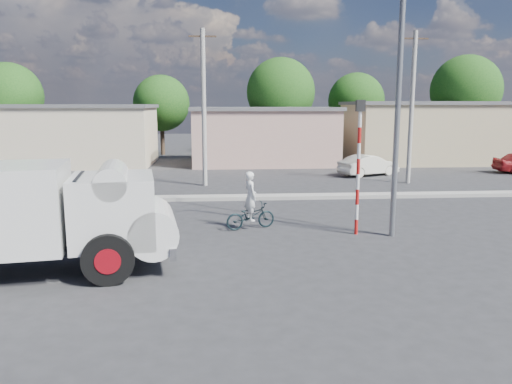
{
  "coord_description": "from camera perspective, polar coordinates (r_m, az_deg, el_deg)",
  "views": [
    {
      "loc": [
        -1.31,
        -14.14,
        4.21
      ],
      "look_at": [
        -0.04,
        2.4,
        1.3
      ],
      "focal_mm": 35.0,
      "sensor_mm": 36.0,
      "label": 1
    }
  ],
  "objects": [
    {
      "name": "car_cream",
      "position": [
        30.8,
        12.73,
        3.01
      ],
      "size": [
        3.98,
        2.7,
        1.24
      ],
      "primitive_type": "imported",
      "rotation": [
        0.0,
        0.0,
        1.98
      ],
      "color": "white",
      "rests_on": "ground"
    },
    {
      "name": "ground_plane",
      "position": [
        14.81,
        0.86,
        -6.56
      ],
      "size": [
        120.0,
        120.0,
        0.0
      ],
      "primitive_type": "plane",
      "color": "#2D2C2F",
      "rests_on": "ground"
    },
    {
      "name": "tree_row",
      "position": [
        43.57,
        7.34,
        10.85
      ],
      "size": [
        51.24,
        7.43,
        8.42
      ],
      "color": "#38281E",
      "rests_on": "ground"
    },
    {
      "name": "median",
      "position": [
        22.56,
        -0.99,
        -0.6
      ],
      "size": [
        40.0,
        0.8,
        0.16
      ],
      "primitive_type": "cube",
      "color": "#99968E",
      "rests_on": "ground"
    },
    {
      "name": "building_row",
      "position": [
        36.28,
        -0.58,
        6.66
      ],
      "size": [
        37.8,
        7.3,
        4.44
      ],
      "color": "beige",
      "rests_on": "ground"
    },
    {
      "name": "truck",
      "position": [
        13.49,
        -23.83,
        -2.32
      ],
      "size": [
        7.02,
        3.47,
        2.78
      ],
      "rotation": [
        0.0,
        0.0,
        0.15
      ],
      "color": "black",
      "rests_on": "ground"
    },
    {
      "name": "utility_poles",
      "position": [
        26.54,
        5.58,
        9.59
      ],
      "size": [
        35.4,
        0.24,
        8.0
      ],
      "color": "#99968E",
      "rests_on": "ground"
    },
    {
      "name": "traffic_pole",
      "position": [
        16.36,
        11.66,
        4.08
      ],
      "size": [
        0.28,
        0.18,
        4.36
      ],
      "color": "red",
      "rests_on": "ground"
    },
    {
      "name": "bicycle",
      "position": [
        17.08,
        -0.63,
        -2.73
      ],
      "size": [
        1.86,
        1.14,
        0.92
      ],
      "primitive_type": "imported",
      "rotation": [
        0.0,
        0.0,
        1.9
      ],
      "color": "black",
      "rests_on": "ground"
    },
    {
      "name": "cyclist",
      "position": [
        17.0,
        -0.64,
        -1.47
      ],
      "size": [
        0.58,
        0.71,
        1.69
      ],
      "primitive_type": "imported",
      "rotation": [
        0.0,
        0.0,
        1.9
      ],
      "color": "white",
      "rests_on": "ground"
    },
    {
      "name": "streetlight",
      "position": [
        16.3,
        15.5,
        12.24
      ],
      "size": [
        2.34,
        0.22,
        9.0
      ],
      "color": "slate",
      "rests_on": "ground"
    }
  ]
}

